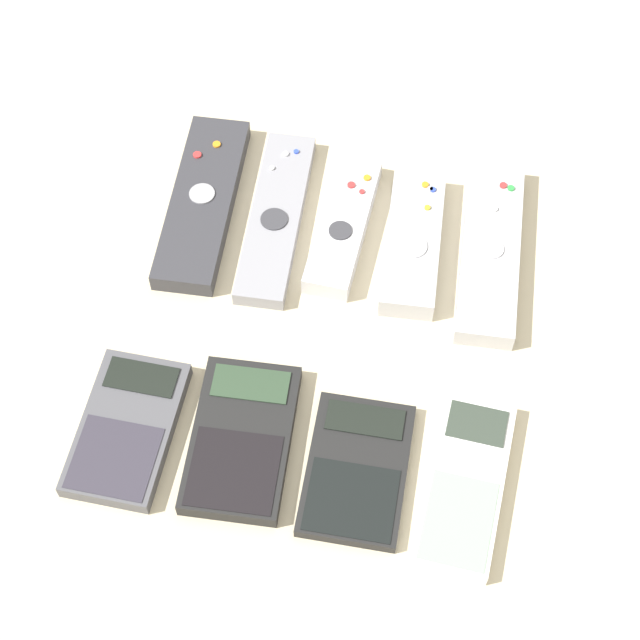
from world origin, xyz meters
TOP-DOWN VIEW (x-y plane):
  - ground_plane at (0.00, 0.00)m, footprint 3.00×3.00m
  - remote_0 at (-0.14, 0.14)m, footprint 0.07×0.20m
  - remote_1 at (-0.07, 0.13)m, footprint 0.06×0.20m
  - remote_2 at (0.00, 0.13)m, footprint 0.05×0.16m
  - remote_3 at (0.07, 0.13)m, footprint 0.06×0.16m
  - remote_4 at (0.14, 0.13)m, footprint 0.06×0.20m
  - calculator_0 at (-0.14, -0.11)m, footprint 0.08×0.14m
  - calculator_1 at (-0.04, -0.10)m, footprint 0.09×0.15m
  - calculator_2 at (0.06, -0.11)m, footprint 0.09×0.13m
  - calculator_3 at (0.15, -0.11)m, footprint 0.07×0.16m

SIDE VIEW (x-z plane):
  - ground_plane at x=0.00m, z-range 0.00..0.00m
  - calculator_2 at x=0.06m, z-range 0.00..0.01m
  - calculator_0 at x=-0.14m, z-range 0.00..0.02m
  - remote_1 at x=-0.07m, z-range 0.00..0.02m
  - calculator_3 at x=0.15m, z-range 0.00..0.02m
  - calculator_1 at x=-0.04m, z-range 0.00..0.02m
  - remote_0 at x=-0.14m, z-range 0.00..0.02m
  - remote_4 at x=0.14m, z-range 0.00..0.02m
  - remote_2 at x=0.00m, z-range 0.00..0.02m
  - remote_3 at x=0.07m, z-range 0.00..0.02m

